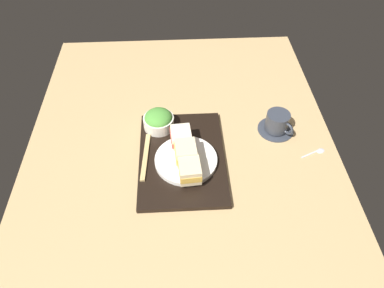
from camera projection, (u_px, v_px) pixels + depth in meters
The scene contains 10 objects.
ground_plane at pixel (182, 162), 115.17cm from camera, with size 140.00×100.00×3.00cm, color tan.
serving_tray at pixel (182, 157), 113.69cm from camera, with size 38.33×26.48×1.57cm, color black.
sandwich_plate at pixel (186, 160), 110.76cm from camera, with size 19.12×19.12×1.50cm, color white.
sandwich_near at pixel (182, 137), 113.07cm from camera, with size 8.16×7.15×4.78cm.
sandwich_middle at pixel (186, 152), 108.20cm from camera, with size 8.21×7.11×5.50cm.
sandwich_far at pixel (190, 171), 103.69cm from camera, with size 7.88×6.73×5.21cm.
salad_bowl at pixel (159, 120), 119.56cm from camera, with size 10.11×10.11×6.51cm.
chopsticks_pair at pixel (146, 156), 112.47cm from camera, with size 18.86×2.66×0.70cm.
coffee_cup at pixel (277, 123), 120.46cm from camera, with size 12.06×12.06×7.11cm.
teaspoon at pixel (318, 151), 115.82cm from camera, with size 4.81×8.71×0.80cm.
Camera 1 is at (74.16, -0.80, 86.85)cm, focal length 33.96 mm.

